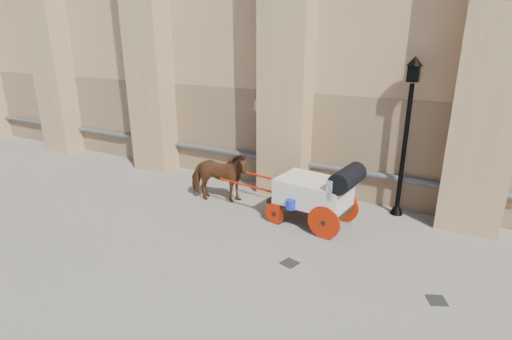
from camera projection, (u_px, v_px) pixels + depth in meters
The scene contains 6 objects.
ground at pixel (257, 254), 8.79m from camera, with size 90.00×90.00×0.00m, color slate.
horse at pixel (219, 177), 11.31m from camera, with size 0.81×1.78×1.50m, color #5C2F17.
carriage at pixel (318, 192), 9.85m from camera, with size 3.89×1.47×1.66m.
street_lamp at pixel (406, 134), 10.04m from camera, with size 0.38×0.38×4.10m.
drain_grate_near at pixel (290, 263), 8.42m from camera, with size 0.32×0.32×0.01m, color black.
drain_grate_far at pixel (437, 300), 7.23m from camera, with size 0.32×0.32×0.01m, color black.
Camera 1 is at (3.64, -6.81, 4.58)m, focal length 28.00 mm.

